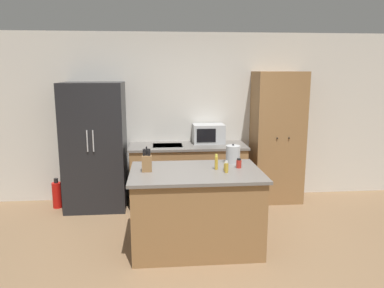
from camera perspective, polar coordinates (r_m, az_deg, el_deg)
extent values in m
plane|color=#846647|center=(4.11, 1.71, -18.47)|extent=(14.00, 14.00, 0.00)
cube|color=beige|center=(5.93, -0.91, 4.11)|extent=(7.20, 0.06, 2.60)
cube|color=black|center=(5.68, -14.55, -0.34)|extent=(0.87, 0.70, 1.86)
cylinder|color=silver|center=(5.31, -15.68, 0.44)|extent=(0.02, 0.02, 0.30)
cylinder|color=silver|center=(5.29, -14.83, 0.46)|extent=(0.02, 0.02, 0.30)
cube|color=olive|center=(5.76, -0.60, -4.80)|extent=(1.72, 0.64, 0.89)
cube|color=slate|center=(5.65, -0.61, -0.31)|extent=(1.76, 0.68, 0.03)
cube|color=#9EA0A3|center=(5.64, -3.75, -0.25)|extent=(0.44, 0.34, 0.01)
cube|color=olive|center=(5.95, 12.83, 0.99)|extent=(0.75, 0.55, 2.01)
sphere|color=black|center=(5.65, 12.87, 0.87)|extent=(0.02, 0.02, 0.02)
sphere|color=black|center=(5.71, 14.58, 0.89)|extent=(0.02, 0.02, 0.02)
cube|color=olive|center=(4.40, 0.58, -10.06)|extent=(1.43, 0.94, 0.88)
cube|color=slate|center=(4.25, 0.59, -4.32)|extent=(1.49, 1.00, 0.03)
cube|color=#B2B5B7|center=(5.79, 2.54, 1.60)|extent=(0.48, 0.33, 0.29)
cube|color=black|center=(5.62, 2.19, 1.30)|extent=(0.29, 0.01, 0.20)
cube|color=olive|center=(4.22, -6.90, -3.00)|extent=(0.11, 0.08, 0.18)
cylinder|color=black|center=(4.19, -7.42, -1.28)|extent=(0.02, 0.02, 0.08)
cylinder|color=black|center=(4.19, -7.18, -1.25)|extent=(0.02, 0.02, 0.08)
cylinder|color=black|center=(4.20, -6.94, -1.08)|extent=(0.02, 0.02, 0.10)
cylinder|color=black|center=(4.18, -6.70, -1.26)|extent=(0.02, 0.02, 0.08)
cylinder|color=black|center=(4.18, -6.46, -1.27)|extent=(0.02, 0.02, 0.08)
cylinder|color=#B2281E|center=(4.39, 7.15, -3.04)|extent=(0.06, 0.06, 0.09)
cylinder|color=black|center=(4.38, 7.17, -2.32)|extent=(0.05, 0.05, 0.02)
cylinder|color=gold|center=(4.17, 5.27, -3.64)|extent=(0.04, 0.04, 0.11)
cylinder|color=silver|center=(4.15, 5.28, -2.74)|extent=(0.03, 0.03, 0.02)
cylinder|color=gold|center=(4.26, 5.22, -3.53)|extent=(0.05, 0.05, 0.08)
cylinder|color=silver|center=(4.25, 5.23, -2.88)|extent=(0.04, 0.04, 0.02)
cylinder|color=gold|center=(4.29, 3.72, -2.94)|extent=(0.04, 0.04, 0.15)
cylinder|color=#E5DB4C|center=(4.27, 3.74, -1.77)|extent=(0.03, 0.03, 0.03)
cylinder|color=#B2B5B7|center=(4.59, 6.26, -1.58)|extent=(0.17, 0.17, 0.22)
sphere|color=#262628|center=(4.57, 6.29, -0.10)|extent=(0.02, 0.02, 0.02)
cylinder|color=red|center=(6.00, -19.88, -7.34)|extent=(0.14, 0.14, 0.38)
cylinder|color=black|center=(5.94, -20.02, -5.27)|extent=(0.06, 0.06, 0.07)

